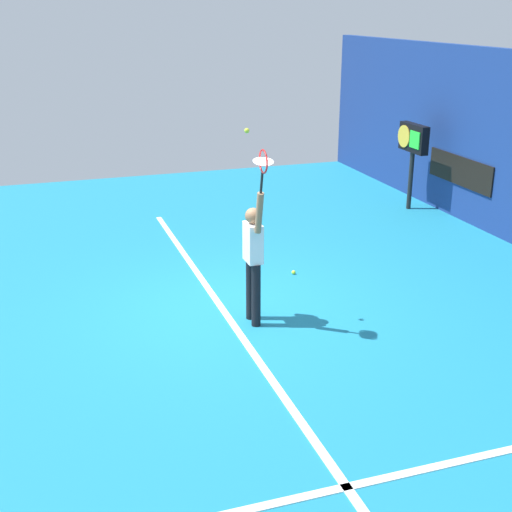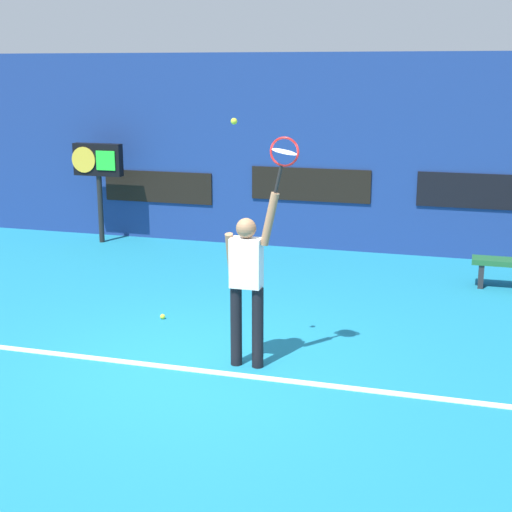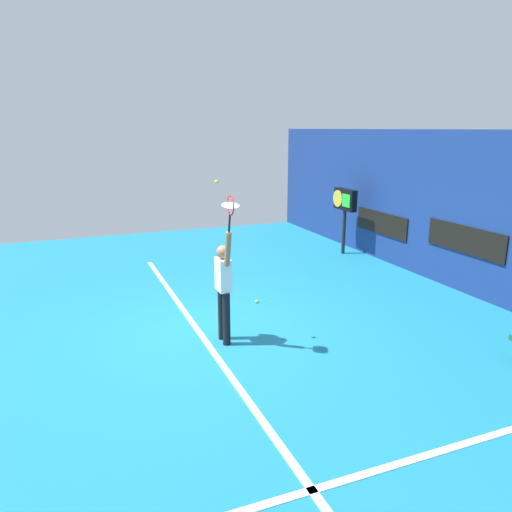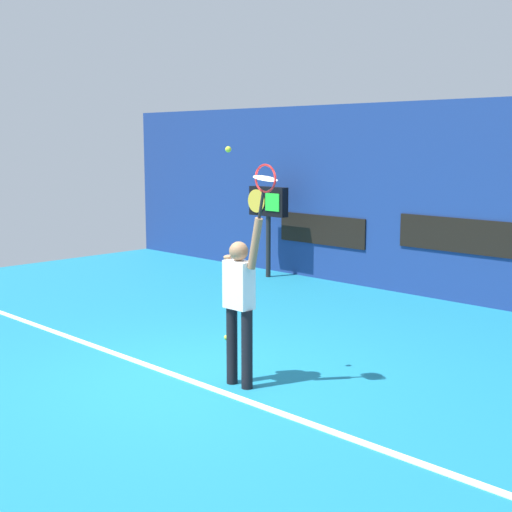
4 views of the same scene
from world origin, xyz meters
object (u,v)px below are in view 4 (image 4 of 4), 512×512
Objects in this scene: tennis_player at (239,301)px; scoreboard_clock at (268,206)px; tennis_ball at (228,149)px; spare_ball at (226,337)px; tennis_racket at (265,182)px.

tennis_player is 6.83m from scoreboard_clock.
spare_ball is at bearing 138.40° from tennis_ball.
tennis_racket is 0.33× the size of scoreboard_clock.
tennis_racket is (0.40, -0.00, 1.37)m from tennis_player.
tennis_racket is 7.14m from scoreboard_clock.
scoreboard_clock is at bearing 130.21° from tennis_ball.
spare_ball is at bearing 141.78° from tennis_player.
scoreboard_clock is 5.09m from spare_ball.
tennis_player reaches higher than spare_ball.
tennis_player is at bearing -48.75° from scoreboard_clock.
tennis_ball is 1.00× the size of spare_ball.
spare_ball is (-1.43, 1.27, -2.68)m from tennis_ball.
tennis_racket is at bearing -0.60° from tennis_player.
tennis_ball is at bearing -175.03° from tennis_racket.
tennis_ball is at bearing -41.60° from spare_ball.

